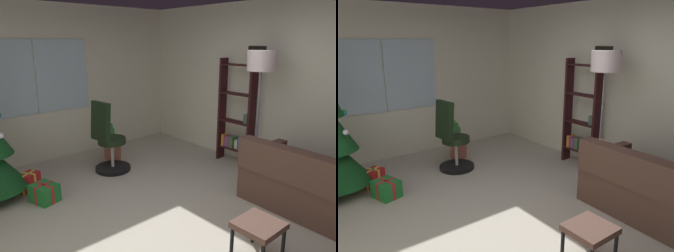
{
  "view_description": "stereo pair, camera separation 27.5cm",
  "coord_description": "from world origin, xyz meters",
  "views": [
    {
      "loc": [
        -2.17,
        -2.37,
        2.03
      ],
      "look_at": [
        0.28,
        0.43,
        1.03
      ],
      "focal_mm": 34.43,
      "sensor_mm": 36.0,
      "label": 1
    },
    {
      "loc": [
        -1.95,
        -2.54,
        2.03
      ],
      "look_at": [
        0.28,
        0.43,
        1.03
      ],
      "focal_mm": 34.43,
      "sensor_mm": 36.0,
      "label": 2
    }
  ],
  "objects": [
    {
      "name": "ground_plane",
      "position": [
        0.0,
        0.0,
        -0.05
      ],
      "size": [
        4.62,
        6.02,
        0.1
      ],
      "primitive_type": "cube",
      "color": "#B5AD9C"
    },
    {
      "name": "floor_lamp",
      "position": [
        1.79,
        0.19,
        1.64
      ],
      "size": [
        0.4,
        0.4,
        1.89
      ],
      "color": "slate",
      "rests_on": "ground_plane"
    },
    {
      "name": "office_chair",
      "position": [
        0.29,
        1.86,
        0.45
      ],
      "size": [
        0.56,
        0.56,
        1.14
      ],
      "color": "black",
      "rests_on": "ground_plane"
    },
    {
      "name": "potted_plant",
      "position": [
        0.62,
        2.33,
        0.26
      ],
      "size": [
        0.37,
        0.36,
        0.69
      ],
      "color": "#975345",
      "rests_on": "ground_plane"
    },
    {
      "name": "wall_back_with_windows",
      "position": [
        -0.02,
        3.06,
        1.32
      ],
      "size": [
        4.62,
        0.12,
        2.63
      ],
      "color": "silver",
      "rests_on": "ground_plane"
    },
    {
      "name": "wall_right_with_frames",
      "position": [
        2.36,
        -0.0,
        1.32
      ],
      "size": [
        0.12,
        6.02,
        2.63
      ],
      "color": "silver",
      "rests_on": "ground_plane"
    },
    {
      "name": "bookshelf",
      "position": [
        2.09,
        0.79,
        0.77
      ],
      "size": [
        0.18,
        0.64,
        1.75
      ],
      "color": "black",
      "rests_on": "ground_plane"
    },
    {
      "name": "gift_box_red",
      "position": [
        -0.92,
        1.98,
        0.13
      ],
      "size": [
        0.32,
        0.3,
        0.27
      ],
      "color": "red",
      "rests_on": "ground_plane"
    },
    {
      "name": "footstool",
      "position": [
        0.24,
        -0.91,
        0.32
      ],
      "size": [
        0.41,
        0.4,
        0.37
      ],
      "color": "#51372D",
      "rests_on": "ground_plane"
    },
    {
      "name": "couch",
      "position": [
        1.63,
        -0.98,
        0.29
      ],
      "size": [
        1.55,
        1.83,
        0.83
      ],
      "color": "#51372D",
      "rests_on": "ground_plane"
    },
    {
      "name": "gift_box_green",
      "position": [
        -0.87,
        1.54,
        0.12
      ],
      "size": [
        0.35,
        0.39,
        0.24
      ],
      "color": "#1E722D",
      "rests_on": "ground_plane"
    }
  ]
}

